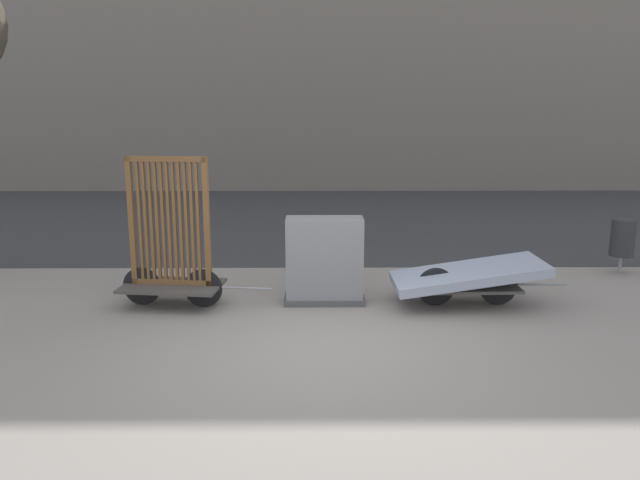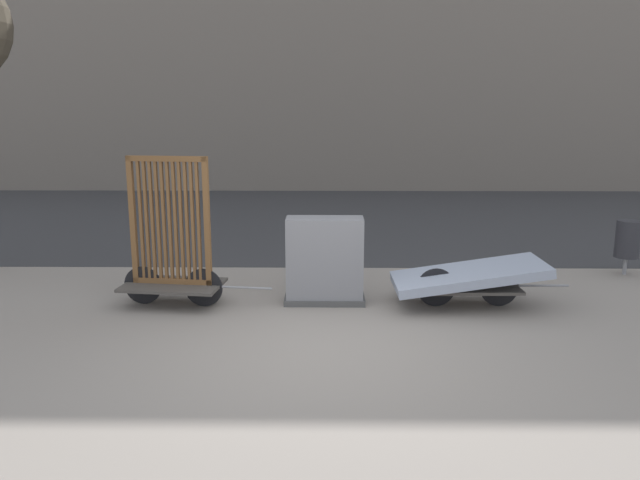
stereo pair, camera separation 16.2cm
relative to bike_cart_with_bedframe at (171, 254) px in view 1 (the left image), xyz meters
The scene contains 7 objects.
ground_plane 2.58m from the bike_cart_with_bedframe, 37.61° to the right, with size 60.00×60.00×0.00m, color gray.
road_strip 6.99m from the bike_cart_with_bedframe, 73.59° to the left, with size 56.00×9.40×0.01m.
building_facade 14.38m from the bike_cart_with_bedframe, 81.64° to the left, with size 48.00×4.00×11.24m.
bike_cart_with_bedframe is the anchor object (origin of this frame).
bike_cart_with_mattress 3.95m from the bike_cart_with_bedframe, ahead, with size 2.35×0.99×0.63m.
utility_cabinet 2.04m from the bike_cart_with_bedframe, ahead, with size 1.09×0.47×1.17m.
trash_bin 6.98m from the bike_cart_with_bedframe, 13.45° to the left, with size 0.37×0.37×0.87m.
Camera 1 is at (-0.07, -6.49, 2.64)m, focal length 35.00 mm.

